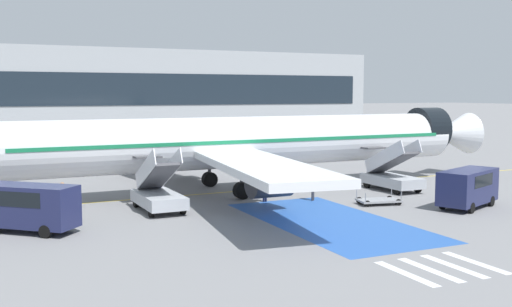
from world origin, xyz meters
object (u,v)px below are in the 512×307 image
airliner (237,142)px  ground_crew_2 (265,186)px  service_van_1 (28,204)px  boarding_stairs_forward (391,177)px  fuel_tanker (115,146)px  ground_crew_1 (63,196)px  terminal_building (9,94)px  baggage_cart (379,200)px  ground_crew_0 (313,184)px  boarding_stairs_aft (158,194)px  service_van_2 (468,185)px

airliner → ground_crew_2: 5.18m
service_van_1 → ground_crew_2: size_ratio=2.81×
boarding_stairs_forward → service_van_1: size_ratio=1.08×
fuel_tanker → ground_crew_1: fuel_tanker is taller
ground_crew_2 → terminal_building: size_ratio=0.01×
baggage_cart → ground_crew_2: bearing=69.6°
ground_crew_1 → service_van_1: bearing=37.3°
airliner → ground_crew_0: bearing=27.8°
baggage_cart → ground_crew_0: (-3.07, 2.92, 0.81)m
boarding_stairs_aft → fuel_tanker: boarding_stairs_aft is taller
baggage_cart → service_van_1: bearing=98.4°
boarding_stairs_forward → service_van_1: boarding_stairs_forward is taller
ground_crew_1 → terminal_building: bearing=-114.9°
boarding_stairs_aft → terminal_building: size_ratio=0.05×
boarding_stairs_aft → boarding_stairs_forward: bearing=0.0°
service_van_2 → terminal_building: bearing=-4.1°
fuel_tanker → service_van_2: 35.69m
ground_crew_2 → terminal_building: bearing=94.0°
airliner → service_van_2: (10.33, -11.55, -2.11)m
boarding_stairs_forward → baggage_cart: size_ratio=1.85×
service_van_2 → ground_crew_2: (-10.35, 7.00, -0.38)m
ground_crew_1 → terminal_building: size_ratio=0.02×
airliner → boarding_stairs_aft: bearing=-58.6°
airliner → boarding_stairs_aft: 8.72m
terminal_building → service_van_2: bearing=-71.5°
service_van_2 → ground_crew_1: size_ratio=2.78×
ground_crew_1 → terminal_building: terminal_building is taller
boarding_stairs_aft → ground_crew_2: boarding_stairs_aft is taller
fuel_tanker → terminal_building: 36.85m
airliner → boarding_stairs_aft: (-7.04, -4.49, -2.52)m
fuel_tanker → airliner: bearing=-167.4°
service_van_2 → ground_crew_1: bearing=47.0°
terminal_building → airliner: bearing=-77.6°
boarding_stairs_aft → service_van_2: bearing=-23.3°
ground_crew_2 → service_van_2: bearing=-41.6°
baggage_cart → terminal_building: bearing=27.6°
fuel_tanker → service_van_2: bearing=-154.8°
boarding_stairs_forward → airliner: bearing=156.9°
service_van_2 → ground_crew_2: size_ratio=2.96×
service_van_1 → fuel_tanker: bearing=21.9°
ground_crew_0 → ground_crew_1: size_ratio=0.99×
ground_crew_1 → ground_crew_0: bearing=146.4°
service_van_1 → service_van_2: (24.78, -4.35, -0.04)m
boarding_stairs_aft → ground_crew_0: bearing=-6.6°
boarding_stairs_forward → terminal_building: 65.09m
baggage_cart → ground_crew_0: ground_crew_0 is taller
service_van_2 → terminal_building: size_ratio=0.04×
service_van_1 → airliner: bearing=-21.9°
airliner → terminal_building: 58.01m
terminal_building → boarding_stairs_aft: bearing=-84.9°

